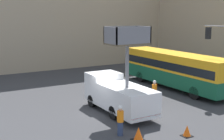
% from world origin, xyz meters
% --- Properties ---
extents(ground_plane, '(120.00, 120.00, 0.00)m').
position_xyz_m(ground_plane, '(0.00, 0.00, 0.00)').
color(ground_plane, '#38383A').
extents(utility_truck, '(2.60, 6.34, 6.01)m').
position_xyz_m(utility_truck, '(0.68, -0.43, 1.44)').
color(utility_truck, white).
rests_on(utility_truck, ground_plane).
extents(city_bus, '(2.61, 12.12, 3.27)m').
position_xyz_m(city_bus, '(8.88, 3.07, 1.92)').
color(city_bus, '#145638').
rests_on(city_bus, ground_plane).
extents(road_worker_near_truck, '(0.38, 0.38, 1.78)m').
position_xyz_m(road_worker_near_truck, '(-1.40, -4.03, 0.88)').
color(road_worker_near_truck, navy).
rests_on(road_worker_near_truck, ground_plane).
extents(road_worker_directing, '(0.38, 0.38, 1.85)m').
position_xyz_m(road_worker_directing, '(4.14, -0.02, 0.93)').
color(road_worker_directing, navy).
rests_on(road_worker_directing, ground_plane).
extents(traffic_cone_mid_road, '(0.56, 0.56, 0.65)m').
position_xyz_m(traffic_cone_mid_road, '(1.79, -6.03, 0.30)').
color(traffic_cone_mid_road, black).
rests_on(traffic_cone_mid_road, ground_plane).
extents(traffic_cone_far_side, '(0.65, 0.65, 0.75)m').
position_xyz_m(traffic_cone_far_side, '(-0.90, -5.11, 0.35)').
color(traffic_cone_far_side, black).
rests_on(traffic_cone_far_side, ground_plane).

